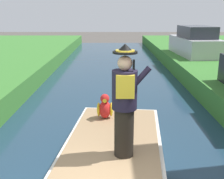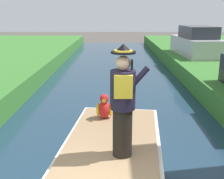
# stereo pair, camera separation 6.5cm
# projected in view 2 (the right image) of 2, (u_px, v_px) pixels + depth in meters

# --- Properties ---
(boat) EXTENTS (2.23, 4.36, 0.61)m
(boat) POSITION_uv_depth(u_px,v_px,m) (111.00, 161.00, 5.02)
(boat) COLOR silver
(boat) RESTS_ON canal_water
(person_pirate) EXTENTS (0.61, 0.42, 1.85)m
(person_pirate) POSITION_uv_depth(u_px,v_px,m) (123.00, 102.00, 4.37)
(person_pirate) COLOR black
(person_pirate) RESTS_ON boat
(parrot_plush) EXTENTS (0.36, 0.35, 0.57)m
(parrot_plush) POSITION_uv_depth(u_px,v_px,m) (104.00, 108.00, 6.15)
(parrot_plush) COLOR red
(parrot_plush) RESTS_ON boat
(parked_car_silver) EXTENTS (1.96, 4.10, 1.50)m
(parked_car_silver) POSITION_uv_depth(u_px,v_px,m) (196.00, 43.00, 14.51)
(parked_car_silver) COLOR #B7B7BC
(parked_car_silver) RESTS_ON grass_bank_far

